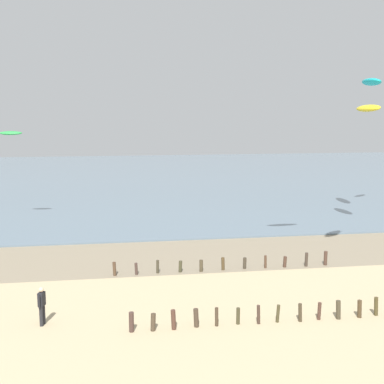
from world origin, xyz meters
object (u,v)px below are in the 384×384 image
at_px(person_by_waterline, 42,305).
at_px(kite_aloft_3, 11,133).
at_px(kite_aloft_0, 371,82).
at_px(kite_aloft_9, 368,108).

relative_size(person_by_waterline, kite_aloft_3, 0.94).
relative_size(kite_aloft_0, kite_aloft_9, 1.13).
bearing_deg(kite_aloft_9, person_by_waterline, -60.51).
height_order(person_by_waterline, kite_aloft_0, kite_aloft_0).
xyz_separation_m(kite_aloft_3, kite_aloft_9, (27.05, -6.94, 1.97)).
xyz_separation_m(person_by_waterline, kite_aloft_0, (24.18, 18.05, 10.61)).
relative_size(kite_aloft_3, kite_aloft_9, 0.61).
distance_m(kite_aloft_0, kite_aloft_9, 4.70).
xyz_separation_m(kite_aloft_0, kite_aloft_9, (-2.06, -3.65, -2.13)).
relative_size(person_by_waterline, kite_aloft_9, 0.57).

